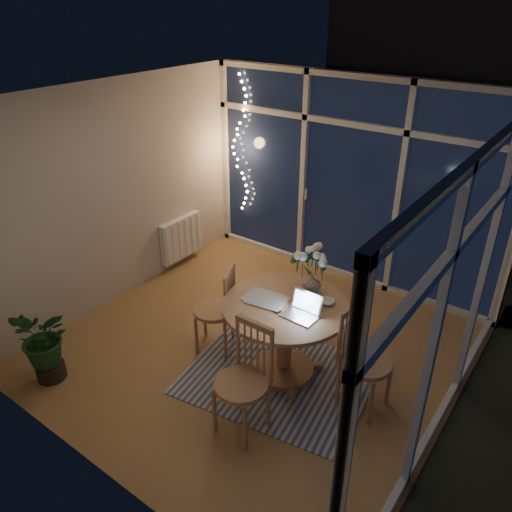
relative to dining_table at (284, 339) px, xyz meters
name	(u,v)px	position (x,y,z in m)	size (l,w,h in m)	color
floor	(256,347)	(-0.46, 0.16, -0.41)	(4.00, 4.00, 0.00)	#9B7743
ceiling	(256,100)	(-0.46, 0.16, 2.19)	(4.00, 4.00, 0.00)	silver
wall_back	(351,182)	(-0.46, 2.16, 0.89)	(4.00, 0.04, 2.60)	beige
wall_front	(81,345)	(-0.46, -1.84, 0.89)	(4.00, 0.04, 2.60)	beige
wall_left	(118,195)	(-2.46, 0.16, 0.89)	(0.04, 4.00, 2.60)	beige
wall_right	(471,309)	(1.54, 0.16, 0.89)	(0.04, 4.00, 2.60)	beige
window_wall_back	(349,183)	(-0.46, 2.12, 0.89)	(4.00, 0.10, 2.60)	silver
window_wall_right	(465,307)	(1.50, 0.16, 0.89)	(0.10, 4.00, 2.60)	silver
radiator	(181,238)	(-2.40, 1.06, -0.01)	(0.10, 0.70, 0.58)	white
fairy_lights	(240,145)	(-2.11, 2.04, 1.12)	(0.24, 0.10, 1.85)	#FFB666
garden_patio	(448,215)	(0.04, 5.16, -0.47)	(12.00, 6.00, 0.10)	black
garden_fence	(438,150)	(-0.46, 5.66, 0.49)	(11.00, 0.08, 1.80)	#3B1F15
neighbour_roof	(512,57)	(-0.16, 8.66, 1.79)	(7.00, 3.00, 2.20)	#2F3238
garden_shrubs	(341,198)	(-1.26, 3.56, 0.04)	(0.90, 0.90, 0.90)	#183316
rug	(278,377)	(0.00, -0.10, -0.40)	(1.77, 1.42, 0.01)	beige
dining_table	(284,339)	(0.00, 0.00, 0.00)	(1.20, 1.20, 0.82)	#B07E4F
chair_left	(214,308)	(-0.83, -0.09, 0.09)	(0.46, 0.46, 0.99)	#B07E4F
chair_right	(367,360)	(0.83, 0.06, 0.11)	(0.48, 0.48, 1.04)	#B07E4F
chair_front	(241,382)	(0.11, -0.82, 0.12)	(0.48, 0.48, 1.05)	#B07E4F
laptop	(300,306)	(0.21, -0.09, 0.52)	(0.31, 0.26, 0.22)	silver
flower_vase	(312,282)	(0.08, 0.34, 0.51)	(0.20, 0.20, 0.21)	silver
bowl	(326,302)	(0.30, 0.24, 0.43)	(0.15, 0.15, 0.04)	silver
newspapers	(266,298)	(-0.20, -0.03, 0.41)	(0.36, 0.28, 0.01)	silver
phone	(275,310)	(-0.02, -0.14, 0.41)	(0.11, 0.05, 0.01)	black
potted_plant	(45,347)	(-1.82, -1.43, -0.03)	(0.54, 0.47, 0.76)	#18431D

